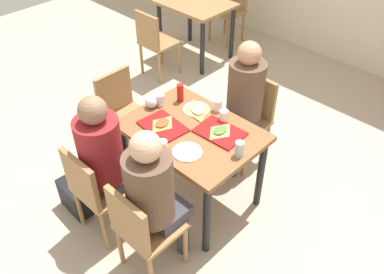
{
  "coord_description": "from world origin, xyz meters",
  "views": [
    {
      "loc": [
        1.7,
        -1.77,
        2.73
      ],
      "look_at": [
        0.0,
        0.0,
        0.68
      ],
      "focal_mm": 37.74,
      "sensor_mm": 36.0,
      "label": 1
    }
  ],
  "objects": [
    {
      "name": "chair_left_end",
      "position": [
        -0.91,
        0.0,
        0.5
      ],
      "size": [
        0.4,
        0.4,
        0.85
      ],
      "color": "#9E7247",
      "rests_on": "ground_plane"
    },
    {
      "name": "background_table",
      "position": [
        -1.76,
        1.9,
        0.63
      ],
      "size": [
        0.9,
        0.7,
        0.76
      ],
      "color": "#9E7247",
      "rests_on": "ground_plane"
    },
    {
      "name": "tray_red_far",
      "position": [
        0.19,
        0.12,
        0.77
      ],
      "size": [
        0.37,
        0.28,
        0.02
      ],
      "primitive_type": "cube",
      "rotation": [
        0.0,
        0.0,
        0.06
      ],
      "color": "#B21414",
      "rests_on": "main_table"
    },
    {
      "name": "paper_plate_near_edge",
      "position": [
        0.16,
        -0.21,
        0.76
      ],
      "size": [
        0.22,
        0.22,
        0.01
      ],
      "primitive_type": "cylinder",
      "color": "white",
      "rests_on": "main_table"
    },
    {
      "name": "pizza_slice_c",
      "position": [
        -0.14,
        0.21,
        0.78
      ],
      "size": [
        0.27,
        0.25,
        0.02
      ],
      "color": "tan",
      "rests_on": "paper_plate_center"
    },
    {
      "name": "pizza_slice_b",
      "position": [
        0.19,
        0.12,
        0.79
      ],
      "size": [
        0.14,
        0.19,
        0.02
      ],
      "color": "#DBAD60",
      "rests_on": "tray_red_far"
    },
    {
      "name": "person_in_brown_jacket",
      "position": [
        0.26,
        -0.63,
        0.75
      ],
      "size": [
        0.32,
        0.42,
        1.26
      ],
      "color": "#383842",
      "rests_on": "ground_plane"
    },
    {
      "name": "soda_can",
      "position": [
        0.45,
        0.02,
        0.82
      ],
      "size": [
        0.07,
        0.07,
        0.12
      ],
      "primitive_type": "cylinder",
      "color": "#B7BCC6",
      "rests_on": "main_table"
    },
    {
      "name": "chair_near_left",
      "position": [
        -0.26,
        -0.77,
        0.5
      ],
      "size": [
        0.4,
        0.4,
        0.85
      ],
      "color": "#9E7247",
      "rests_on": "ground_plane"
    },
    {
      "name": "paper_plate_center",
      "position": [
        -0.16,
        0.21,
        0.76
      ],
      "size": [
        0.22,
        0.22,
        0.01
      ],
      "primitive_type": "cylinder",
      "color": "white",
      "rests_on": "main_table"
    },
    {
      "name": "chair_far_side",
      "position": [
        0.0,
        0.77,
        0.5
      ],
      "size": [
        0.4,
        0.4,
        0.85
      ],
      "color": "#9E7247",
      "rests_on": "ground_plane"
    },
    {
      "name": "pizza_slice_a",
      "position": [
        -0.2,
        -0.13,
        0.79
      ],
      "size": [
        0.16,
        0.21,
        0.02
      ],
      "color": "#C68C47",
      "rests_on": "tray_red_near"
    },
    {
      "name": "foil_bundle",
      "position": [
        -0.45,
        -0.02,
        0.81
      ],
      "size": [
        0.1,
        0.1,
        0.1
      ],
      "primitive_type": "sphere",
      "color": "silver",
      "rests_on": "main_table"
    },
    {
      "name": "tray_red_near",
      "position": [
        -0.19,
        -0.14,
        0.77
      ],
      "size": [
        0.38,
        0.29,
        0.02
      ],
      "primitive_type": "cube",
      "rotation": [
        0.0,
        0.0,
        -0.09
      ],
      "color": "#B21414",
      "rests_on": "main_table"
    },
    {
      "name": "plastic_cup_d",
      "position": [
        0.11,
        0.25,
        0.81
      ],
      "size": [
        0.07,
        0.07,
        0.1
      ],
      "primitive_type": "cylinder",
      "color": "white",
      "rests_on": "main_table"
    },
    {
      "name": "person_in_red",
      "position": [
        -0.26,
        -0.63,
        0.75
      ],
      "size": [
        0.32,
        0.42,
        1.26
      ],
      "color": "#383842",
      "rests_on": "ground_plane"
    },
    {
      "name": "background_chair_far",
      "position": [
        -1.76,
        2.64,
        0.5
      ],
      "size": [
        0.4,
        0.4,
        0.85
      ],
      "color": "#9E7247",
      "rests_on": "ground_plane"
    },
    {
      "name": "main_table",
      "position": [
        0.0,
        0.0,
        0.65
      ],
      "size": [
        1.06,
        0.78,
        0.76
      ],
      "color": "brown",
      "rests_on": "ground_plane"
    },
    {
      "name": "plastic_cup_a",
      "position": [
        -0.03,
        0.33,
        0.81
      ],
      "size": [
        0.07,
        0.07,
        0.1
      ],
      "primitive_type": "cylinder",
      "color": "white",
      "rests_on": "main_table"
    },
    {
      "name": "condiment_bottle",
      "position": [
        -0.34,
        0.21,
        0.84
      ],
      "size": [
        0.06,
        0.06,
        0.16
      ],
      "primitive_type": "cylinder",
      "color": "red",
      "rests_on": "main_table"
    },
    {
      "name": "background_chair_near",
      "position": [
        -1.76,
        1.17,
        0.5
      ],
      "size": [
        0.4,
        0.4,
        0.85
      ],
      "color": "#9E7247",
      "rests_on": "ground_plane"
    },
    {
      "name": "person_far_side",
      "position": [
        -0.0,
        0.63,
        0.75
      ],
      "size": [
        0.32,
        0.42,
        1.26
      ],
      "color": "#383842",
      "rests_on": "ground_plane"
    },
    {
      "name": "plastic_cup_b",
      "position": [
        0.03,
        -0.33,
        0.81
      ],
      "size": [
        0.07,
        0.07,
        0.1
      ],
      "primitive_type": "cylinder",
      "color": "white",
      "rests_on": "main_table"
    },
    {
      "name": "handbag",
      "position": [
        -0.61,
        -0.79,
        0.14
      ],
      "size": [
        0.33,
        0.18,
        0.28
      ],
      "primitive_type": "cube",
      "rotation": [
        0.0,
        0.0,
        -0.05
      ],
      "color": "black",
      "rests_on": "ground_plane"
    },
    {
      "name": "chair_near_right",
      "position": [
        0.26,
        -0.77,
        0.5
      ],
      "size": [
        0.4,
        0.4,
        0.85
      ],
      "color": "#9E7247",
      "rests_on": "ground_plane"
    },
    {
      "name": "plastic_cup_c",
      "position": [
        -0.42,
        0.06,
        0.81
      ],
      "size": [
        0.07,
        0.07,
        0.1
      ],
      "primitive_type": "cylinder",
      "color": "white",
      "rests_on": "main_table"
    },
    {
      "name": "ground_plane",
      "position": [
        0.0,
        0.0,
        -0.01
      ],
      "size": [
        10.0,
        10.0,
        0.02
      ],
      "primitive_type": "cube",
      "color": "#B7A893"
    }
  ]
}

